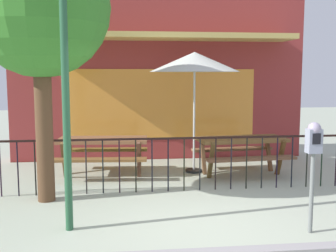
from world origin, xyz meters
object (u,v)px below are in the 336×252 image
(picnic_table_left, at_px, (103,146))
(picnic_table_right, at_px, (241,145))
(parking_meter_near, at_px, (314,148))
(patio_umbrella, at_px, (195,63))
(street_tree, at_px, (40,9))
(street_lamp, at_px, (64,51))

(picnic_table_left, bearing_deg, picnic_table_right, -4.77)
(picnic_table_right, bearing_deg, parking_meter_near, -90.55)
(patio_umbrella, bearing_deg, picnic_table_right, -19.43)
(street_tree, bearing_deg, patio_umbrella, 32.07)
(picnic_table_right, bearing_deg, patio_umbrella, 160.57)
(picnic_table_right, distance_m, street_lamp, 4.58)
(picnic_table_right, distance_m, patio_umbrella, 1.97)
(street_lamp, bearing_deg, picnic_table_right, 41.18)
(street_tree, distance_m, street_lamp, 1.65)
(picnic_table_right, relative_size, street_tree, 0.45)
(patio_umbrella, bearing_deg, picnic_table_left, -177.18)
(picnic_table_left, relative_size, street_lamp, 0.53)
(picnic_table_left, xyz_separation_m, parking_meter_near, (2.81, -3.49, 0.52))
(patio_umbrella, distance_m, street_tree, 3.36)
(picnic_table_left, xyz_separation_m, picnic_table_right, (2.85, -0.24, 0.00))
(parking_meter_near, relative_size, street_tree, 0.35)
(street_tree, height_order, street_lamp, street_tree)
(parking_meter_near, bearing_deg, street_lamp, 171.54)
(patio_umbrella, relative_size, street_tree, 0.60)
(picnic_table_right, relative_size, parking_meter_near, 1.30)
(picnic_table_right, xyz_separation_m, street_lamp, (-3.18, -2.79, 1.74))
(parking_meter_near, distance_m, street_tree, 4.56)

